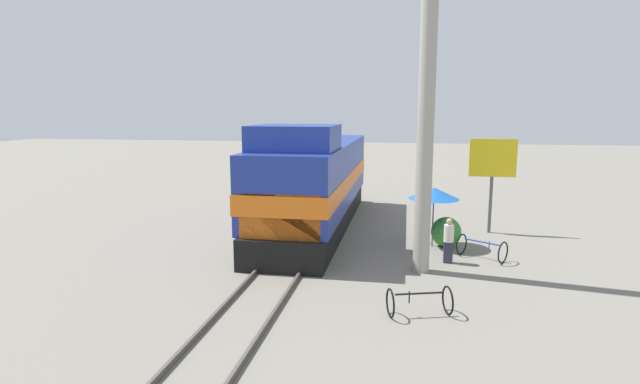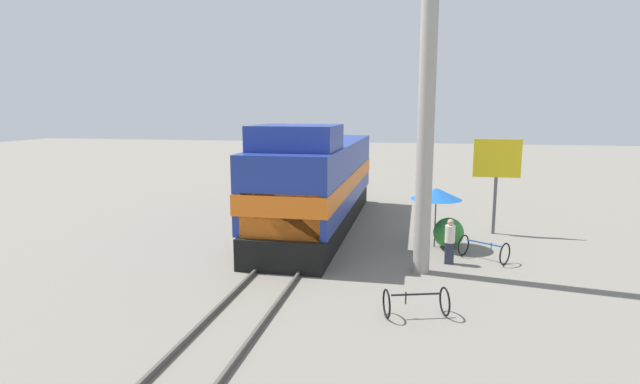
{
  "view_description": "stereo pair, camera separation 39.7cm",
  "coord_description": "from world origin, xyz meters",
  "views": [
    {
      "loc": [
        3.96,
        -17.2,
        5.26
      ],
      "look_at": [
        1.2,
        -1.43,
        2.56
      ],
      "focal_mm": 28.0,
      "sensor_mm": 36.0,
      "label": 1
    },
    {
      "loc": [
        4.35,
        -17.13,
        5.26
      ],
      "look_at": [
        1.2,
        -1.43,
        2.56
      ],
      "focal_mm": 28.0,
      "sensor_mm": 36.0,
      "label": 2
    }
  ],
  "objects": [
    {
      "name": "bicycle_spare",
      "position": [
        4.37,
        -4.86,
        0.38
      ],
      "size": [
        1.72,
        1.17,
        0.75
      ],
      "rotation": [
        0.0,
        0.0,
        -1.28
      ],
      "color": "black",
      "rests_on": "ground_plane"
    },
    {
      "name": "locomotive",
      "position": [
        0.0,
        3.85,
        2.03
      ],
      "size": [
        3.2,
        13.29,
        4.66
      ],
      "color": "black",
      "rests_on": "ground_plane"
    },
    {
      "name": "rail_near",
      "position": [
        -0.72,
        0.0,
        0.07
      ],
      "size": [
        0.08,
        36.21,
        0.15
      ],
      "primitive_type": "cube",
      "color": "#4C4742",
      "rests_on": "ground_plane"
    },
    {
      "name": "billboard_sign",
      "position": [
        7.51,
        4.49,
        2.95
      ],
      "size": [
        1.91,
        0.12,
        4.0
      ],
      "color": "#595959",
      "rests_on": "ground_plane"
    },
    {
      "name": "utility_pole",
      "position": [
        4.51,
        -1.23,
        6.0
      ],
      "size": [
        1.8,
        0.52,
        11.93
      ],
      "color": "#9E998E",
      "rests_on": "ground_plane"
    },
    {
      "name": "rail_far",
      "position": [
        0.72,
        0.0,
        0.07
      ],
      "size": [
        0.08,
        36.21,
        0.15
      ],
      "primitive_type": "cube",
      "color": "#4C4742",
      "rests_on": "ground_plane"
    },
    {
      "name": "shrub_cluster",
      "position": [
        5.52,
        1.92,
        0.57
      ],
      "size": [
        1.15,
        1.15,
        1.15
      ],
      "primitive_type": "sphere",
      "color": "#388C38",
      "rests_on": "ground_plane"
    },
    {
      "name": "ground_plane",
      "position": [
        0.0,
        0.0,
        0.0
      ],
      "size": [
        120.0,
        120.0,
        0.0
      ],
      "primitive_type": "plane",
      "color": "slate"
    },
    {
      "name": "bicycle",
      "position": [
        6.65,
        0.5,
        0.39
      ],
      "size": [
        1.75,
        1.53,
        0.77
      ],
      "rotation": [
        0.0,
        0.0,
        0.98
      ],
      "color": "black",
      "rests_on": "ground_plane"
    },
    {
      "name": "vendor_umbrella",
      "position": [
        5.01,
        1.91,
        2.07
      ],
      "size": [
        1.92,
        1.92,
        2.28
      ],
      "color": "#4C4C4C",
      "rests_on": "ground_plane"
    },
    {
      "name": "person_bystander",
      "position": [
        5.45,
        -0.16,
        0.83
      ],
      "size": [
        0.34,
        0.34,
        1.56
      ],
      "color": "#2D3347",
      "rests_on": "ground_plane"
    }
  ]
}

